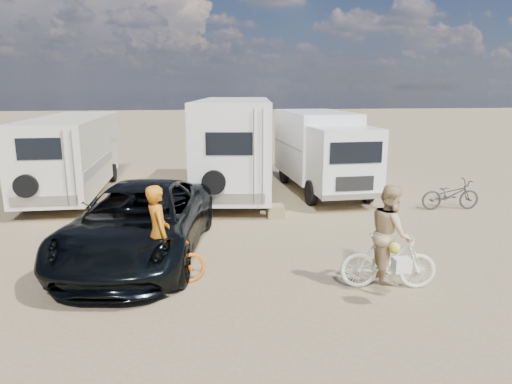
{
  "coord_description": "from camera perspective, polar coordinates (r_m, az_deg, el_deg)",
  "views": [
    {
      "loc": [
        -1.09,
        -9.12,
        3.71
      ],
      "look_at": [
        0.33,
        1.43,
        1.3
      ],
      "focal_mm": 32.56,
      "sensor_mm": 36.0,
      "label": 1
    }
  ],
  "objects": [
    {
      "name": "ground",
      "position": [
        9.9,
        -0.82,
        -9.25
      ],
      "size": [
        140.0,
        140.0,
        0.0
      ],
      "primitive_type": "plane",
      "color": "#8F7A55",
      "rests_on": "ground"
    },
    {
      "name": "rv_main",
      "position": [
        16.33,
        -2.63,
        5.49
      ],
      "size": [
        3.25,
        7.4,
        3.3
      ],
      "primitive_type": null,
      "rotation": [
        0.0,
        0.0,
        -0.13
      ],
      "color": "white",
      "rests_on": "ground"
    },
    {
      "name": "rv_left",
      "position": [
        17.39,
        -21.57,
        4.08
      ],
      "size": [
        2.2,
        7.16,
        2.71
      ],
      "primitive_type": null,
      "rotation": [
        0.0,
        0.0,
        0.01
      ],
      "color": "beige",
      "rests_on": "ground"
    },
    {
      "name": "box_truck",
      "position": [
        16.76,
        8.2,
        4.76
      ],
      "size": [
        2.43,
        6.15,
        2.83
      ],
      "primitive_type": null,
      "rotation": [
        0.0,
        0.0,
        0.05
      ],
      "color": "silver",
      "rests_on": "ground"
    },
    {
      "name": "dark_suv",
      "position": [
        10.6,
        -14.08,
        -3.57
      ],
      "size": [
        3.52,
        6.1,
        1.6
      ],
      "primitive_type": "imported",
      "rotation": [
        0.0,
        0.0,
        -0.16
      ],
      "color": "black",
      "rests_on": "ground"
    },
    {
      "name": "bike_man",
      "position": [
        8.98,
        -11.76,
        -8.71
      ],
      "size": [
        1.88,
        1.14,
        0.93
      ],
      "primitive_type": "imported",
      "rotation": [
        0.0,
        0.0,
        1.89
      ],
      "color": "#D6590C",
      "rests_on": "ground"
    },
    {
      "name": "bike_woman",
      "position": [
        9.1,
        15.94,
        -8.18
      ],
      "size": [
        1.84,
        0.8,
        1.07
      ],
      "primitive_type": "imported",
      "rotation": [
        0.0,
        0.0,
        1.4
      ],
      "color": "silver",
      "rests_on": "ground"
    },
    {
      "name": "rider_man",
      "position": [
        8.83,
        -11.89,
        -6.07
      ],
      "size": [
        0.62,
        0.76,
        1.81
      ],
      "primitive_type": "imported",
      "rotation": [
        0.0,
        0.0,
        1.89
      ],
      "color": "#C36B11",
      "rests_on": "ground"
    },
    {
      "name": "rider_woman",
      "position": [
        8.98,
        16.09,
        -5.94
      ],
      "size": [
        0.83,
        0.99,
        1.82
      ],
      "primitive_type": "imported",
      "rotation": [
        0.0,
        0.0,
        1.4
      ],
      "color": "tan",
      "rests_on": "ground"
    },
    {
      "name": "bike_parked",
      "position": [
        15.52,
        22.77,
        -0.28
      ],
      "size": [
        1.84,
        0.72,
        0.95
      ],
      "primitive_type": "imported",
      "rotation": [
        0.0,
        0.0,
        1.52
      ],
      "color": "#2A2D2B",
      "rests_on": "ground"
    },
    {
      "name": "cooler",
      "position": [
        11.89,
        -10.26,
        -4.42
      ],
      "size": [
        0.73,
        0.65,
        0.48
      ],
      "primitive_type": "cube",
      "rotation": [
        0.0,
        0.0,
        -0.43
      ],
      "color": "navy",
      "rests_on": "ground"
    },
    {
      "name": "crate",
      "position": [
        13.48,
        2.38,
        -2.4
      ],
      "size": [
        0.47,
        0.47,
        0.38
      ],
      "primitive_type": "cube",
      "rotation": [
        0.0,
        0.0,
        0.0
      ],
      "color": "olive",
      "rests_on": "ground"
    }
  ]
}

